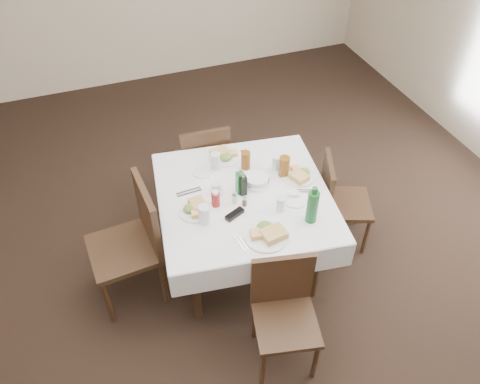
{
  "coord_description": "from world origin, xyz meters",
  "views": [
    {
      "loc": [
        -0.71,
        -2.14,
        3.1
      ],
      "look_at": [
        0.14,
        0.18,
        0.8
      ],
      "focal_mm": 35.0,
      "sensor_mm": 36.0,
      "label": 1
    }
  ],
  "objects": [
    {
      "name": "oil_cruet_dark",
      "position": [
        0.17,
        0.19,
        0.85
      ],
      "size": [
        0.05,
        0.05,
        0.21
      ],
      "color": "black",
      "rests_on": "dining_table"
    },
    {
      "name": "water_w",
      "position": [
        -0.18,
        0.01,
        0.84
      ],
      "size": [
        0.08,
        0.08,
        0.15
      ],
      "color": "silver",
      "rests_on": "dining_table"
    },
    {
      "name": "chair_north",
      "position": [
        0.09,
        0.97,
        0.51
      ],
      "size": [
        0.44,
        0.44,
        0.89
      ],
      "color": "black",
      "rests_on": "ground"
    },
    {
      "name": "ground_plane",
      "position": [
        0.0,
        0.0,
        0.0
      ],
      "size": [
        7.0,
        7.0,
        0.0
      ],
      "primitive_type": "plane",
      "color": "black"
    },
    {
      "name": "side_plate_a",
      "position": [
        -0.04,
        0.52,
        0.77
      ],
      "size": [
        0.15,
        0.15,
        0.01
      ],
      "color": "white",
      "rests_on": "dining_table"
    },
    {
      "name": "pepper_shaker",
      "position": [
        0.14,
        0.07,
        0.8
      ],
      "size": [
        0.03,
        0.03,
        0.07
      ],
      "color": "#463020",
      "rests_on": "dining_table"
    },
    {
      "name": "water_s",
      "position": [
        0.36,
        -0.06,
        0.82
      ],
      "size": [
        0.06,
        0.06,
        0.11
      ],
      "color": "silver",
      "rests_on": "dining_table"
    },
    {
      "name": "salt_shaker",
      "position": [
        0.08,
        0.12,
        0.8
      ],
      "size": [
        0.03,
        0.03,
        0.08
      ],
      "color": "white",
      "rests_on": "dining_table"
    },
    {
      "name": "chair_south",
      "position": [
        0.15,
        -0.63,
        0.49
      ],
      "size": [
        0.48,
        0.48,
        0.86
      ],
      "color": "black",
      "rests_on": "ground"
    },
    {
      "name": "sugar_caddy",
      "position": [
        0.51,
        0.03,
        0.78
      ],
      "size": [
        0.09,
        0.06,
        0.04
      ],
      "color": "white",
      "rests_on": "dining_table"
    },
    {
      "name": "green_bottle",
      "position": [
        0.51,
        -0.22,
        0.89
      ],
      "size": [
        0.08,
        0.08,
        0.3
      ],
      "color": "#165A24",
      "rests_on": "dining_table"
    },
    {
      "name": "cutlery_e",
      "position": [
        0.62,
        0.05,
        0.77
      ],
      "size": [
        0.16,
        0.09,
        0.01
      ],
      "color": "silver",
      "rests_on": "dining_table"
    },
    {
      "name": "meal_east",
      "position": [
        0.64,
        0.22,
        0.78
      ],
      "size": [
        0.26,
        0.26,
        0.06
      ],
      "color": "white",
      "rests_on": "dining_table"
    },
    {
      "name": "water_e",
      "position": [
        0.51,
        0.37,
        0.82
      ],
      "size": [
        0.07,
        0.07,
        0.12
      ],
      "color": "silver",
      "rests_on": "dining_table"
    },
    {
      "name": "meal_south",
      "position": [
        0.18,
        -0.25,
        0.79
      ],
      "size": [
        0.3,
        0.3,
        0.07
      ],
      "color": "white",
      "rests_on": "dining_table"
    },
    {
      "name": "cutlery_s",
      "position": [
        -0.01,
        -0.25,
        0.77
      ],
      "size": [
        0.06,
        0.16,
        0.01
      ],
      "color": "silver",
      "rests_on": "dining_table"
    },
    {
      "name": "iced_tea_b",
      "position": [
        0.53,
        0.28,
        0.85
      ],
      "size": [
        0.08,
        0.08,
        0.17
      ],
      "color": "brown",
      "rests_on": "dining_table"
    },
    {
      "name": "chair_east",
      "position": [
        0.98,
        0.17,
        0.48
      ],
      "size": [
        0.51,
        0.51,
        0.84
      ],
      "color": "black",
      "rests_on": "ground"
    },
    {
      "name": "sunglasses",
      "position": [
        0.04,
        0.0,
        0.78
      ],
      "size": [
        0.15,
        0.1,
        0.03
      ],
      "color": "black",
      "rests_on": "dining_table"
    },
    {
      "name": "bread_basket",
      "position": [
        0.3,
        0.27,
        0.79
      ],
      "size": [
        0.2,
        0.2,
        0.07
      ],
      "color": "silver",
      "rests_on": "dining_table"
    },
    {
      "name": "room_shell",
      "position": [
        0.0,
        0.0,
        1.71
      ],
      "size": [
        6.04,
        7.04,
        2.8
      ],
      "color": "beige",
      "rests_on": "ground"
    },
    {
      "name": "side_plate_b",
      "position": [
        0.5,
        -0.0,
        0.77
      ],
      "size": [
        0.17,
        0.17,
        0.01
      ],
      "color": "white",
      "rests_on": "dining_table"
    },
    {
      "name": "cutlery_w",
      "position": [
        -0.2,
        0.34,
        0.77
      ],
      "size": [
        0.19,
        0.06,
        0.01
      ],
      "color": "silver",
      "rests_on": "dining_table"
    },
    {
      "name": "coffee_mug",
      "position": [
        -0.0,
        0.28,
        0.8
      ],
      "size": [
        0.11,
        0.11,
        0.08
      ],
      "color": "white",
      "rests_on": "dining_table"
    },
    {
      "name": "dining_table",
      "position": [
        0.17,
        0.18,
        0.68
      ],
      "size": [
        1.4,
        1.4,
        0.76
      ],
      "color": "black",
      "rests_on": "ground"
    },
    {
      "name": "ketchup_bottle",
      "position": [
        -0.05,
        0.15,
        0.82
      ],
      "size": [
        0.06,
        0.06,
        0.13
      ],
      "color": "maroon",
      "rests_on": "dining_table"
    },
    {
      "name": "iced_tea_a",
      "position": [
        0.29,
        0.46,
        0.84
      ],
      "size": [
        0.07,
        0.07,
        0.15
      ],
      "color": "brown",
      "rests_on": "dining_table"
    },
    {
      "name": "cutlery_n",
      "position": [
        0.33,
        0.58,
        0.77
      ],
      "size": [
        0.09,
        0.2,
        0.01
      ],
      "color": "silver",
      "rests_on": "dining_table"
    },
    {
      "name": "oil_cruet_green",
      "position": [
        0.16,
        0.22,
        0.86
      ],
      "size": [
        0.05,
        0.05,
        0.23
      ],
      "color": "#165A24",
      "rests_on": "dining_table"
    },
    {
      "name": "chair_west",
      "position": [
        -0.65,
        0.21,
        0.58
      ],
      "size": [
        0.52,
        0.52,
        1.01
      ],
      "color": "black",
      "rests_on": "ground"
    },
    {
      "name": "meal_west",
      "position": [
        -0.21,
        0.15,
        0.78
      ],
      "size": [
        0.25,
        0.25,
        0.05
      ],
      "color": "white",
      "rests_on": "dining_table"
    },
    {
      "name": "meal_north",
      "position": [
        0.18,
        0.64,
        0.78
      ],
      "size": [
        0.27,
        0.27,
        0.06
      ],
      "color": "white",
      "rests_on": "dining_table"
    },
    {
      "name": "water_n",
      "position": [
        0.07,
        0.54,
        0.83
      ],
      "size": [
        0.07,
        0.07,
        0.14
      ],
      "color": "silver",
      "rests_on": "dining_table"
    }
  ]
}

